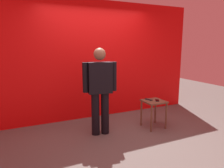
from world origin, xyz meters
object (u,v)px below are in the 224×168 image
at_px(tv_remote, 149,99).
at_px(cell_phone, 157,100).
at_px(side_table, 154,106).
at_px(standing_person, 100,87).

bearing_deg(tv_remote, cell_phone, -58.43).
bearing_deg(side_table, standing_person, 172.07).
height_order(cell_phone, tv_remote, tv_remote).
bearing_deg(tv_remote, standing_person, 161.05).
bearing_deg(standing_person, cell_phone, -9.15).
distance_m(cell_phone, tv_remote, 0.17).
distance_m(side_table, cell_phone, 0.13).
height_order(side_table, cell_phone, cell_phone).
xyz_separation_m(standing_person, tv_remote, (1.04, -0.07, -0.33)).
height_order(standing_person, tv_remote, standing_person).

